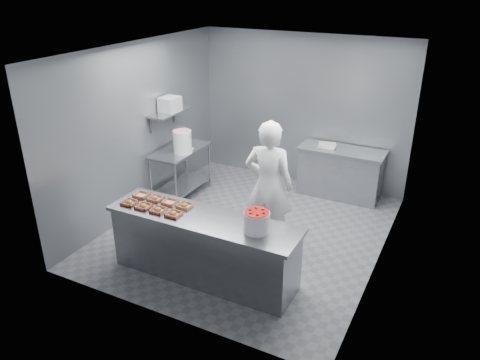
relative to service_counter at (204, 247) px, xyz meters
name	(u,v)px	position (x,y,z in m)	size (l,w,h in m)	color
floor	(249,231)	(0.00, 1.35, -0.45)	(4.50, 4.50, 0.00)	#4C4C51
ceiling	(250,50)	(0.00, 1.35, 2.35)	(4.50, 4.50, 0.00)	white
wall_back	(302,111)	(0.00, 3.60, 0.95)	(4.00, 0.04, 2.80)	slate
wall_left	(140,129)	(-2.00, 1.35, 0.95)	(0.04, 4.50, 2.80)	slate
wall_right	(389,172)	(2.00, 1.35, 0.95)	(0.04, 4.50, 2.80)	slate
service_counter	(204,247)	(0.00, 0.00, 0.00)	(2.60, 0.70, 0.90)	slate
prep_table	(181,165)	(-1.65, 1.95, 0.14)	(0.60, 1.20, 0.90)	slate
back_counter	(340,173)	(0.90, 3.25, 0.00)	(1.50, 0.60, 0.90)	slate
wall_shelf	(170,112)	(-1.82, 1.95, 1.10)	(0.35, 0.90, 0.03)	slate
tray_0	(129,202)	(-1.08, -0.13, 0.47)	(0.19, 0.18, 0.06)	tan
tray_1	(143,206)	(-0.84, -0.13, 0.47)	(0.19, 0.18, 0.06)	tan
tray_2	(158,210)	(-0.60, -0.13, 0.47)	(0.19, 0.18, 0.06)	tan
tray_3	(173,214)	(-0.36, -0.13, 0.47)	(0.19, 0.18, 0.06)	tan
tray_4	(141,195)	(-1.08, 0.13, 0.47)	(0.19, 0.18, 0.04)	tan
tray_5	(155,198)	(-0.84, 0.13, 0.47)	(0.19, 0.18, 0.06)	tan
tray_6	(170,202)	(-0.60, 0.13, 0.47)	(0.19, 0.18, 0.04)	tan
tray_7	(185,206)	(-0.36, 0.13, 0.47)	(0.19, 0.18, 0.06)	tan
worker	(269,186)	(0.42, 1.12, 0.52)	(0.71, 0.46, 1.94)	white
strawberry_tub	(257,221)	(0.76, -0.01, 0.59)	(0.32, 0.32, 0.27)	silver
glaze_bucket	(182,141)	(-1.51, 1.84, 0.66)	(0.33, 0.31, 0.48)	silver
bucket_lid	(183,152)	(-1.51, 1.84, 0.46)	(0.32, 0.32, 0.02)	silver
rag	(189,149)	(-1.51, 2.04, 0.46)	(0.13, 0.11, 0.02)	#CCB28C
appliance	(170,104)	(-1.82, 1.97, 1.24)	(0.29, 0.33, 0.25)	gray
paper_stack	(327,145)	(0.62, 3.25, 0.48)	(0.30, 0.22, 0.06)	silver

